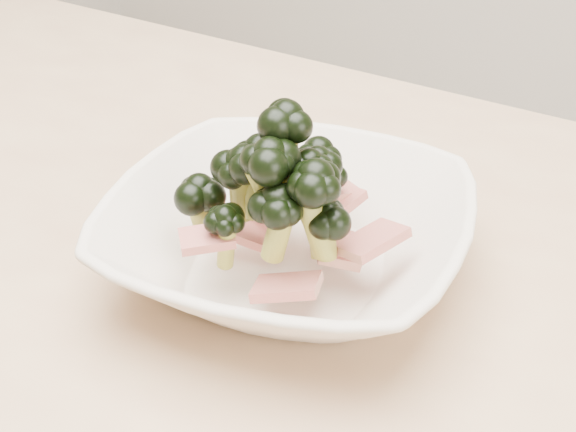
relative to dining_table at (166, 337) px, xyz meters
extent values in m
cube|color=tan|center=(0.00, 0.00, 0.08)|extent=(1.20, 0.80, 0.04)
cylinder|color=tan|center=(-0.55, 0.35, -0.30)|extent=(0.06, 0.06, 0.71)
imported|color=beige|center=(0.11, 0.02, 0.13)|extent=(0.31, 0.31, 0.06)
cylinder|color=olive|center=(0.13, 0.04, 0.17)|extent=(0.02, 0.02, 0.03)
ellipsoid|color=black|center=(0.13, 0.04, 0.19)|extent=(0.03, 0.03, 0.03)
cylinder|color=olive|center=(0.09, -0.03, 0.15)|extent=(0.02, 0.01, 0.04)
ellipsoid|color=black|center=(0.09, -0.03, 0.17)|extent=(0.03, 0.03, 0.02)
cylinder|color=olive|center=(0.12, 0.06, 0.16)|extent=(0.01, 0.01, 0.03)
ellipsoid|color=black|center=(0.12, 0.06, 0.17)|extent=(0.03, 0.03, 0.02)
cylinder|color=olive|center=(0.05, 0.00, 0.14)|extent=(0.02, 0.02, 0.04)
ellipsoid|color=black|center=(0.05, 0.00, 0.17)|extent=(0.04, 0.04, 0.03)
cylinder|color=olive|center=(0.10, 0.00, 0.17)|extent=(0.02, 0.02, 0.04)
ellipsoid|color=black|center=(0.10, 0.00, 0.20)|extent=(0.04, 0.04, 0.03)
cylinder|color=olive|center=(0.11, -0.01, 0.18)|extent=(0.03, 0.03, 0.06)
ellipsoid|color=black|center=(0.11, -0.01, 0.21)|extent=(0.04, 0.04, 0.03)
cylinder|color=olive|center=(0.13, -0.02, 0.16)|extent=(0.02, 0.02, 0.04)
ellipsoid|color=black|center=(0.13, -0.02, 0.19)|extent=(0.04, 0.04, 0.03)
cylinder|color=olive|center=(0.15, 0.00, 0.15)|extent=(0.02, 0.01, 0.03)
ellipsoid|color=black|center=(0.15, 0.00, 0.17)|extent=(0.03, 0.03, 0.03)
cylinder|color=olive|center=(0.14, 0.01, 0.15)|extent=(0.02, 0.02, 0.04)
ellipsoid|color=black|center=(0.14, 0.01, 0.17)|extent=(0.03, 0.03, 0.02)
cylinder|color=olive|center=(0.13, 0.02, 0.18)|extent=(0.02, 0.02, 0.04)
ellipsoid|color=black|center=(0.13, 0.02, 0.20)|extent=(0.03, 0.03, 0.03)
cylinder|color=olive|center=(0.15, 0.00, 0.17)|extent=(0.03, 0.02, 0.06)
ellipsoid|color=black|center=(0.15, 0.00, 0.20)|extent=(0.04, 0.04, 0.03)
cylinder|color=olive|center=(0.11, 0.02, 0.20)|extent=(0.02, 0.02, 0.05)
ellipsoid|color=black|center=(0.11, 0.02, 0.23)|extent=(0.04, 0.04, 0.03)
cylinder|color=olive|center=(0.10, 0.08, 0.15)|extent=(0.03, 0.02, 0.04)
ellipsoid|color=black|center=(0.10, 0.08, 0.17)|extent=(0.04, 0.04, 0.03)
cylinder|color=olive|center=(0.09, 0.02, 0.18)|extent=(0.02, 0.02, 0.04)
ellipsoid|color=black|center=(0.09, 0.02, 0.20)|extent=(0.04, 0.04, 0.03)
cylinder|color=olive|center=(0.10, 0.04, 0.16)|extent=(0.01, 0.02, 0.03)
ellipsoid|color=black|center=(0.10, 0.04, 0.18)|extent=(0.03, 0.03, 0.02)
cylinder|color=olive|center=(0.08, 0.00, 0.17)|extent=(0.02, 0.02, 0.04)
ellipsoid|color=black|center=(0.08, 0.00, 0.19)|extent=(0.04, 0.04, 0.03)
cube|color=maroon|center=(0.14, -0.03, 0.13)|extent=(0.05, 0.05, 0.02)
cube|color=maroon|center=(0.17, 0.03, 0.15)|extent=(0.04, 0.05, 0.02)
cube|color=maroon|center=(0.12, 0.07, 0.15)|extent=(0.05, 0.04, 0.02)
cube|color=maroon|center=(0.08, -0.03, 0.15)|extent=(0.04, 0.04, 0.01)
cube|color=maroon|center=(0.07, 0.02, 0.13)|extent=(0.05, 0.04, 0.02)
cube|color=maroon|center=(0.13, 0.06, 0.15)|extent=(0.03, 0.04, 0.02)
cube|color=maroon|center=(0.08, 0.04, 0.14)|extent=(0.06, 0.04, 0.03)
cube|color=maroon|center=(0.14, 0.03, 0.13)|extent=(0.05, 0.06, 0.02)
camera|label=1|loc=(0.37, -0.38, 0.45)|focal=50.00mm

